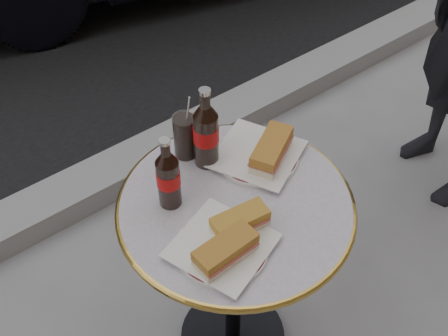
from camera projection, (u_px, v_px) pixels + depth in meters
curb at (105, 179)px, 2.43m from camera, size 40.00×0.20×0.12m
bistro_table at (234, 281)px, 1.71m from camera, size 0.62×0.62×0.73m
plate_left at (222, 247)px, 1.34m from camera, size 0.26×0.26×0.01m
plate_right at (257, 156)px, 1.55m from camera, size 0.28×0.28×0.01m
sandwich_left_a at (226, 251)px, 1.29m from camera, size 0.16×0.08×0.05m
sandwich_left_b at (240, 222)px, 1.35m from camera, size 0.15×0.08×0.05m
sandwich_right at (271, 150)px, 1.52m from camera, size 0.18×0.15×0.06m
cola_bottle_left at (168, 173)px, 1.37m from camera, size 0.08×0.08×0.22m
cola_bottle_right at (206, 128)px, 1.46m from camera, size 0.07×0.07×0.25m
cola_glass at (185, 136)px, 1.52m from camera, size 0.07×0.07×0.13m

